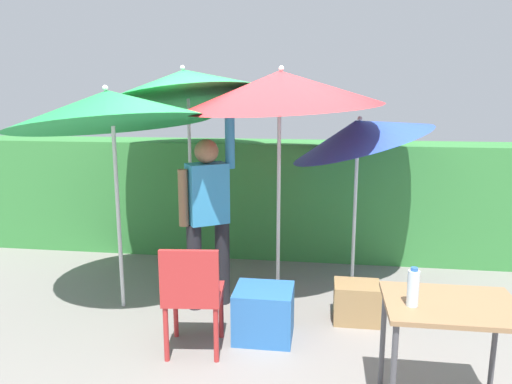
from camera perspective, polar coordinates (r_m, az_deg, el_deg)
The scene contains 12 objects.
ground_plane at distance 4.64m, azimuth -0.53°, elevation -14.18°, with size 24.00×24.00×0.00m, color gray.
hedge_row at distance 6.16m, azimuth 2.02°, elevation -0.68°, with size 8.00×0.70×1.42m, color #38843D.
umbrella_rainbow at distance 5.44m, azimuth -8.22°, elevation 12.31°, with size 1.81×1.78×2.48m.
umbrella_orange at distance 4.57m, azimuth -16.72°, elevation 9.31°, with size 1.85×1.82×2.24m.
umbrella_yellow at distance 5.12m, azimuth 11.87°, elevation 6.76°, with size 1.48×1.46×1.96m.
umbrella_navy at distance 4.65m, azimuth 2.85°, elevation 11.87°, with size 1.92×1.92×2.30m.
person_vendor at distance 4.57m, azimuth -5.64°, elevation -2.20°, with size 0.51×0.38×1.88m.
chair_plastic at distance 3.86m, azimuth -7.40°, elevation -11.49°, with size 0.49×0.49×0.89m.
cooler_box at distance 4.19m, azimuth 0.91°, elevation -13.92°, with size 0.48×0.43×0.43m, color #2D6BB7.
crate_cardboard at distance 4.57m, azimuth 11.63°, elevation -12.45°, with size 0.40×0.32×0.35m, color #9E7A4C.
folding_table at distance 3.30m, azimuth 21.73°, elevation -13.42°, with size 0.80×0.60×0.77m.
bottle_water at distance 3.10m, azimuth 17.83°, elevation -10.57°, with size 0.07×0.07×0.24m.
Camera 1 is at (0.62, -4.13, 2.02)m, focal length 34.35 mm.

